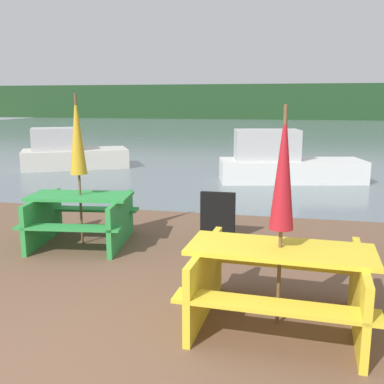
# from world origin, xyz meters

# --- Properties ---
(water) EXTENTS (60.00, 50.00, 0.00)m
(water) POSITION_xyz_m (0.00, 30.61, -0.00)
(water) COLOR slate
(water) RESTS_ON ground_plane
(far_treeline) EXTENTS (80.00, 1.60, 4.00)m
(far_treeline) POSITION_xyz_m (0.00, 50.61, 2.00)
(far_treeline) COLOR #1E3D1E
(far_treeline) RESTS_ON water
(picnic_table_yellow) EXTENTS (1.83, 1.47, 0.79)m
(picnic_table_yellow) POSITION_xyz_m (1.87, 1.42, 0.47)
(picnic_table_yellow) COLOR yellow
(picnic_table_yellow) RESTS_ON ground_plane
(picnic_table_green) EXTENTS (1.66, 1.56, 0.77)m
(picnic_table_green) POSITION_xyz_m (-1.13, 3.36, 0.45)
(picnic_table_green) COLOR green
(picnic_table_green) RESTS_ON ground_plane
(umbrella_crimson) EXTENTS (0.23, 0.23, 2.13)m
(umbrella_crimson) POSITION_xyz_m (1.87, 1.42, 1.53)
(umbrella_crimson) COLOR brown
(umbrella_crimson) RESTS_ON ground_plane
(umbrella_gold) EXTENTS (0.25, 0.25, 2.26)m
(umbrella_gold) POSITION_xyz_m (-1.13, 3.36, 1.65)
(umbrella_gold) COLOR brown
(umbrella_gold) RESTS_ON ground_plane
(boat) EXTENTS (3.99, 2.06, 1.40)m
(boat) POSITION_xyz_m (1.81, 9.50, 0.50)
(boat) COLOR silver
(boat) RESTS_ON water
(boat_second) EXTENTS (3.62, 2.90, 1.30)m
(boat_second) POSITION_xyz_m (-5.03, 10.63, 0.47)
(boat_second) COLOR beige
(boat_second) RESTS_ON water
(signboard) EXTENTS (0.55, 0.08, 0.75)m
(signboard) POSITION_xyz_m (0.86, 4.06, 0.38)
(signboard) COLOR black
(signboard) RESTS_ON ground_plane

